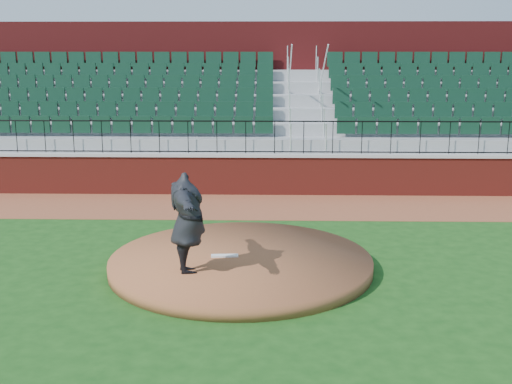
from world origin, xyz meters
TOP-DOWN VIEW (x-y plane):
  - ground at (0.00, 0.00)m, footprint 90.00×90.00m
  - warning_track at (0.00, 5.40)m, footprint 34.00×3.20m
  - field_wall at (0.00, 7.00)m, footprint 34.00×0.35m
  - wall_cap at (0.00, 7.00)m, footprint 34.00×0.45m
  - wall_railing at (0.00, 7.00)m, footprint 34.00×0.05m
  - seating_stands at (0.00, 9.72)m, footprint 34.00×5.10m
  - concourse_wall at (0.00, 12.52)m, footprint 34.00×0.50m
  - pitchers_mound at (-0.28, 0.01)m, footprint 5.44×5.44m
  - pitching_rubber at (-0.62, 0.03)m, footprint 0.57×0.18m
  - pitcher at (-1.25, -0.92)m, footprint 1.24×2.50m

SIDE VIEW (x-z plane):
  - ground at x=0.00m, z-range 0.00..0.00m
  - warning_track at x=0.00m, z-range 0.00..0.01m
  - pitchers_mound at x=-0.28m, z-range 0.00..0.25m
  - pitching_rubber at x=-0.62m, z-range 0.25..0.29m
  - field_wall at x=0.00m, z-range 0.00..1.20m
  - pitcher at x=-1.25m, z-range 0.25..2.22m
  - wall_cap at x=0.00m, z-range 1.20..1.30m
  - wall_railing at x=0.00m, z-range 1.30..2.30m
  - seating_stands at x=0.00m, z-range 0.00..4.60m
  - concourse_wall at x=0.00m, z-range 0.00..5.50m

